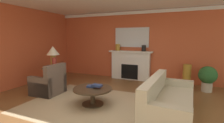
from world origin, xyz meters
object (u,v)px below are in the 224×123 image
sofa (168,103)px  mantel_mirror (132,37)px  side_table (54,76)px  potted_plant (208,77)px  coffee_table (93,92)px  table_lamp (53,53)px  fireplace (130,66)px  armchair_near_window (49,84)px  vase_mantel_right (144,48)px  vase_on_side_table (54,63)px  vase_mantel_left (118,47)px  vase_tall_corner (187,76)px

sofa → mantel_mirror: bearing=120.0°
side_table → sofa: bearing=-10.7°
mantel_mirror → potted_plant: size_ratio=1.72×
mantel_mirror → coffee_table: bearing=-92.7°
side_table → table_lamp: size_ratio=0.93×
side_table → fireplace: bearing=43.8°
mantel_mirror → armchair_near_window: bearing=-122.3°
fireplace → vase_mantel_right: 0.94m
vase_mantel_right → vase_on_side_table: bearing=-140.0°
mantel_mirror → vase_mantel_left: mantel_mirror is taller
vase_on_side_table → potted_plant: (4.77, 1.65, -0.40)m
armchair_near_window → side_table: size_ratio=1.36×
fireplace → vase_tall_corner: size_ratio=2.20×
side_table → vase_mantel_right: (2.73, 2.04, 0.93)m
table_lamp → vase_on_side_table: size_ratio=1.99×
sofa → armchair_near_window: 3.50m
vase_on_side_table → armchair_near_window: bearing=-66.7°
mantel_mirror → armchair_near_window: 3.67m
vase_tall_corner → mantel_mirror: bearing=168.9°
potted_plant → armchair_near_window: bearing=-154.5°
coffee_table → vase_mantel_left: vase_mantel_left is taller
sofa → table_lamp: size_ratio=2.87×
table_lamp → vase_tall_corner: table_lamp is taller
side_table → vase_mantel_left: size_ratio=2.59×
mantel_mirror → vase_mantel_right: bearing=-17.2°
side_table → vase_mantel_right: vase_mantel_right is taller
vase_mantel_left → potted_plant: bearing=-8.8°
fireplace → coffee_table: fireplace is taller
vase_on_side_table → vase_tall_corner: bearing=24.6°
sofa → vase_mantel_left: 3.72m
coffee_table → vase_mantel_right: 3.13m
vase_tall_corner → armchair_near_window: bearing=-148.4°
sofa → coffee_table: bearing=-176.6°
fireplace → vase_tall_corner: (2.15, -0.30, -0.16)m
fireplace → mantel_mirror: size_ratio=1.26×
table_lamp → vase_mantel_left: bearing=51.4°
fireplace → sofa: fireplace is taller
mantel_mirror → vase_on_side_table: 3.21m
vase_on_side_table → fireplace: bearing=47.5°
table_lamp → vase_on_side_table: (0.15, -0.12, -0.34)m
coffee_table → vase_tall_corner: 3.49m
sofa → side_table: sofa is taller
side_table → vase_tall_corner: 4.68m
mantel_mirror → vase_mantel_right: mantel_mirror is taller
vase_mantel_right → vase_on_side_table: size_ratio=0.65×
fireplace → potted_plant: fireplace is taller
armchair_near_window → sofa: bearing=-1.5°
fireplace → vase_tall_corner: fireplace is taller
mantel_mirror → coffee_table: size_ratio=1.43×
coffee_table → potted_plant: 3.74m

